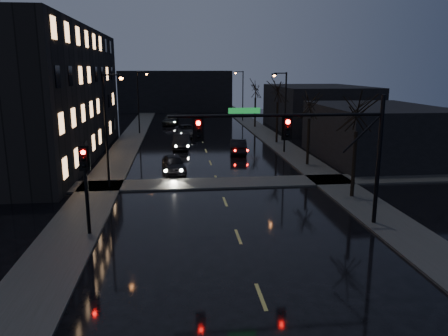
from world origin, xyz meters
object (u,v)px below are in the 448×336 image
object	(u,v)px
oncoming_car_b	(182,141)
oncoming_car_c	(186,131)
oncoming_car_a	(174,164)
lead_car	(238,146)
oncoming_car_d	(171,120)

from	to	relation	value
oncoming_car_b	oncoming_car_c	size ratio (longest dim) A/B	0.88
oncoming_car_a	lead_car	xyz separation A→B (m)	(6.40, 7.58, 0.02)
oncoming_car_d	lead_car	size ratio (longest dim) A/B	1.17
oncoming_car_d	lead_car	xyz separation A→B (m)	(6.98, -24.38, -0.03)
oncoming_car_d	oncoming_car_b	bearing A→B (deg)	-80.16
oncoming_car_b	oncoming_car_d	xyz separation A→B (m)	(-1.38, 20.99, -0.01)
lead_car	oncoming_car_c	bearing A→B (deg)	-62.22
oncoming_car_c	oncoming_car_d	bearing A→B (deg)	94.65
oncoming_car_b	oncoming_car_a	bearing A→B (deg)	-89.53
oncoming_car_b	oncoming_car_c	xyz separation A→B (m)	(0.68, 8.70, -0.03)
oncoming_car_b	lead_car	size ratio (longest dim) A/B	1.05
oncoming_car_b	lead_car	distance (m)	6.55
oncoming_car_a	lead_car	distance (m)	9.92
oncoming_car_b	oncoming_car_d	size ratio (longest dim) A/B	0.89
oncoming_car_c	lead_car	distance (m)	13.05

